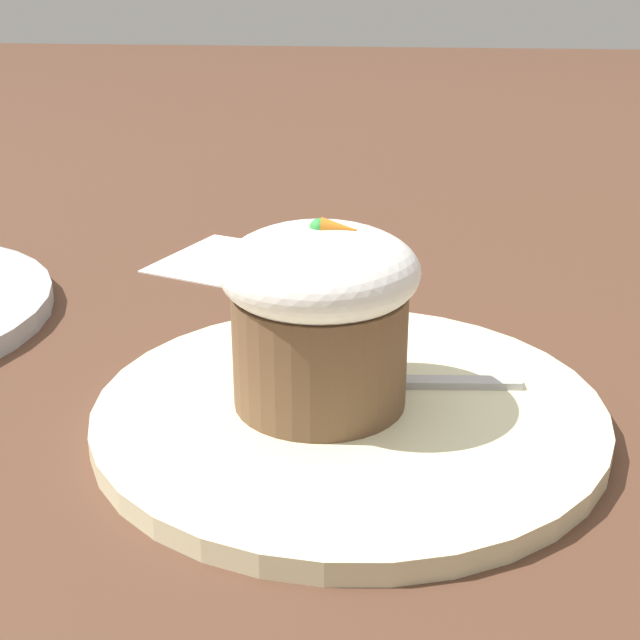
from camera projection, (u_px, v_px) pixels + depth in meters
ground_plane at (349, 422)px, 0.46m from camera, size 4.00×4.00×0.00m
dessert_plate at (349, 412)px, 0.46m from camera, size 0.26×0.26×0.01m
carrot_cake at (320, 310)px, 0.44m from camera, size 0.10×0.10×0.10m
spoon at (379, 380)px, 0.47m from camera, size 0.11×0.04×0.01m
paper_napkin at (244, 263)px, 0.70m from camera, size 0.16×0.14×0.00m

